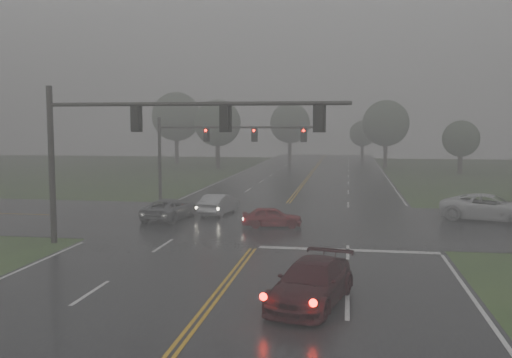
% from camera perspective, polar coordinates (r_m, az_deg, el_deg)
% --- Properties ---
extents(main_road, '(18.00, 160.00, 0.02)m').
position_cam_1_polar(main_road, '(33.36, 1.40, -4.82)').
color(main_road, black).
rests_on(main_road, ground).
extents(cross_street, '(120.00, 14.00, 0.02)m').
position_cam_1_polar(cross_street, '(35.32, 1.85, -4.25)').
color(cross_street, black).
rests_on(cross_street, ground).
extents(stop_bar, '(8.50, 0.50, 0.01)m').
position_cam_1_polar(stop_bar, '(27.58, 9.17, -7.09)').
color(stop_bar, silver).
rests_on(stop_bar, ground).
extents(sedan_maroon, '(3.11, 5.27, 1.43)m').
position_cam_1_polar(sedan_maroon, '(19.50, 5.55, -12.37)').
color(sedan_maroon, black).
rests_on(sedan_maroon, ground).
extents(sedan_red, '(3.68, 1.94, 1.20)m').
position_cam_1_polar(sedan_red, '(33.29, 1.60, -4.85)').
color(sedan_red, maroon).
rests_on(sedan_red, ground).
extents(sedan_silver, '(2.11, 4.31, 1.36)m').
position_cam_1_polar(sedan_silver, '(38.05, -3.71, -3.55)').
color(sedan_silver, '#B0B3B8').
rests_on(sedan_silver, ground).
extents(car_grey, '(2.78, 4.96, 1.31)m').
position_cam_1_polar(car_grey, '(36.40, -8.61, -4.02)').
color(car_grey, '#595B60').
rests_on(car_grey, ground).
extents(pickup_white, '(6.43, 4.35, 1.64)m').
position_cam_1_polar(pickup_white, '(38.32, 22.32, -3.89)').
color(pickup_white, silver).
rests_on(pickup_white, ground).
extents(signal_gantry_near, '(14.94, 0.34, 7.87)m').
position_cam_1_polar(signal_gantry_near, '(28.26, -11.58, 4.52)').
color(signal_gantry_near, black).
rests_on(signal_gantry_near, ground).
extents(signal_gantry_far, '(12.69, 0.33, 6.52)m').
position_cam_1_polar(signal_gantry_far, '(44.29, -4.73, 3.71)').
color(signal_gantry_far, black).
rests_on(signal_gantry_far, ground).
extents(tree_nw_a, '(6.37, 6.37, 9.35)m').
position_cam_1_polar(tree_nw_a, '(78.00, -3.87, 5.60)').
color(tree_nw_a, '#372B24').
rests_on(tree_nw_a, ground).
extents(tree_ne_a, '(6.34, 6.34, 9.31)m').
position_cam_1_polar(tree_ne_a, '(80.33, 12.86, 5.45)').
color(tree_ne_a, '#372B24').
rests_on(tree_ne_a, ground).
extents(tree_n_mid, '(6.38, 6.38, 9.36)m').
position_cam_1_polar(tree_n_mid, '(90.81, 3.41, 5.59)').
color(tree_n_mid, '#372B24').
rests_on(tree_n_mid, ground).
extents(tree_e_near, '(4.40, 4.40, 6.47)m').
position_cam_1_polar(tree_e_near, '(73.03, 19.81, 3.80)').
color(tree_e_near, '#372B24').
rests_on(tree_e_near, ground).
extents(tree_nw_b, '(7.38, 7.38, 10.85)m').
position_cam_1_polar(tree_nw_b, '(87.46, -7.98, 6.19)').
color(tree_nw_b, '#372B24').
rests_on(tree_nw_b, ground).
extents(tree_n_far, '(4.52, 4.52, 6.64)m').
position_cam_1_polar(tree_n_far, '(101.46, 10.60, 4.47)').
color(tree_n_far, '#372B24').
rests_on(tree_n_far, ground).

